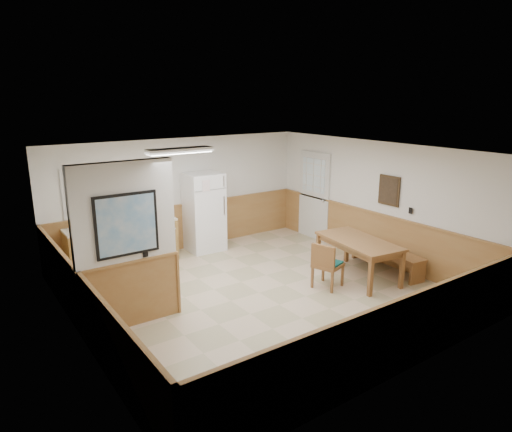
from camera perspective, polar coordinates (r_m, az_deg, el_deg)
ground at (r=8.20m, az=0.39°, el=-9.56°), size 6.00×6.00×0.00m
ceiling at (r=7.52m, az=0.42°, el=8.06°), size 6.00×6.00×0.02m
back_wall at (r=10.29m, az=-9.32°, el=2.66°), size 6.00×0.02×2.50m
right_wall at (r=9.76m, az=14.93°, el=1.69°), size 0.02×6.00×2.50m
left_wall at (r=6.59m, az=-21.49°, el=-5.19°), size 0.02×6.00×2.50m
wainscot_back at (r=10.45m, az=-9.10°, el=-1.38°), size 6.00×0.04×1.00m
wainscot_right at (r=9.94m, az=14.57°, el=-2.54°), size 0.04×6.00×1.00m
wainscot_left at (r=6.87m, az=-20.73°, el=-11.05°), size 0.04×6.00×1.00m
partition_wall at (r=6.96m, az=-15.89°, el=-3.80°), size 1.50×0.20×2.50m
kitchen_counter at (r=9.75m, az=-14.70°, el=-3.11°), size 2.20×0.61×1.00m
exterior_door at (r=11.06m, az=7.25°, el=2.54°), size 0.07×1.02×2.15m
kitchen_window at (r=9.51m, az=-20.79°, el=2.73°), size 0.80×0.04×1.00m
wall_painting at (r=9.49m, az=16.29°, el=3.08°), size 0.04×0.50×0.60m
fluorescent_fixture at (r=8.24m, az=-9.50°, el=8.08°), size 1.20×0.30×0.09m
refrigerator at (r=10.21m, az=-6.52°, el=0.51°), size 0.79×0.73×1.75m
dining_table at (r=8.85m, az=12.69°, el=-3.52°), size 1.06×1.79×0.75m
dining_bench at (r=9.48m, az=16.03°, el=-4.45°), size 0.60×1.77×0.45m
dining_chair at (r=8.28m, az=8.70°, el=-5.78°), size 0.74×0.61×0.85m
fire_extinguisher at (r=9.78m, az=-11.57°, el=0.85°), size 0.12×0.12×0.39m
soap_bottle at (r=9.34m, az=-21.28°, el=-0.90°), size 0.08×0.08×0.23m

